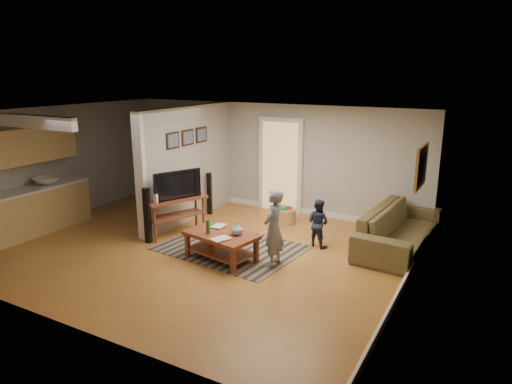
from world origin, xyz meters
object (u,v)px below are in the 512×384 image
sofa (398,247)px  toy_basket (285,215)px  coffee_table (222,239)px  tv_console (176,202)px  speaker_left (147,216)px  speaker_right (209,194)px  child (273,265)px  toddler (317,246)px

sofa → toy_basket: toy_basket is taller
coffee_table → sofa: bearing=38.7°
coffee_table → toy_basket: 2.36m
coffee_table → toy_basket: (0.10, 2.34, -0.20)m
tv_console → speaker_left: (-0.22, -0.59, -0.16)m
sofa → speaker_right: (-4.30, 0.02, 0.49)m
tv_console → child: tv_console is taller
sofa → toddler: bearing=119.8°
coffee_table → toddler: coffee_table is taller
coffee_table → child: bearing=12.7°
speaker_left → child: size_ratio=0.81×
sofa → coffee_table: (-2.59, -2.08, 0.38)m
toy_basket → child: 2.29m
speaker_left → toddler: bearing=13.2°
toy_basket → child: size_ratio=0.36×
child → toddler: (0.33, 1.22, 0.00)m
coffee_table → speaker_right: size_ratio=1.40×
speaker_right → toy_basket: (1.81, 0.24, -0.31)m
child → coffee_table: bearing=-78.4°
coffee_table → speaker_right: bearing=129.0°
speaker_left → speaker_right: bearing=77.6°
tv_console → toy_basket: tv_console is taller
coffee_table → child: coffee_table is taller
tv_console → child: size_ratio=0.98×
child → speaker_left: bearing=-87.0°
speaker_right → tv_console: bearing=-94.4°
speaker_left → child: bearing=-8.3°
tv_console → toddler: size_ratio=1.43×
toy_basket → child: (0.80, -2.14, -0.18)m
toddler → tv_console: bearing=30.3°
sofa → child: 2.53m
sofa → speaker_right: speaker_right is taller
tv_console → speaker_right: tv_console is taller
tv_console → child: 2.51m
toy_basket → sofa: bearing=-6.0°
speaker_left → toddler: (2.93, 1.41, -0.55)m
tv_console → toy_basket: size_ratio=2.70×
speaker_right → toddler: speaker_right is taller
coffee_table → speaker_right: speaker_right is taller
sofa → child: (-1.70, -1.88, 0.00)m
coffee_table → tv_console: tv_console is taller
coffee_table → child: (0.90, 0.20, -0.38)m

